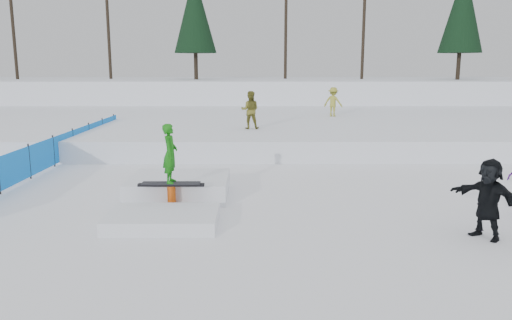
{
  "coord_description": "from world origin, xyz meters",
  "views": [
    {
      "loc": [
        0.45,
        -10.46,
        3.47
      ],
      "look_at": [
        0.5,
        2.0,
        1.1
      ],
      "focal_mm": 35.0,
      "sensor_mm": 36.0,
      "label": 1
    }
  ],
  "objects_px": {
    "walker_olive": "(250,110)",
    "safety_fence": "(54,151)",
    "walker_ygreen": "(333,102)",
    "spectator_dark": "(488,199)",
    "jib_rail_feature": "(175,192)"
  },
  "relations": [
    {
      "from": "safety_fence",
      "to": "walker_olive",
      "type": "xyz_separation_m",
      "value": [
        6.79,
        4.13,
        1.05
      ]
    },
    {
      "from": "safety_fence",
      "to": "walker_ygreen",
      "type": "distance_m",
      "value": 14.6
    },
    {
      "from": "spectator_dark",
      "to": "jib_rail_feature",
      "type": "xyz_separation_m",
      "value": [
        -6.73,
        2.6,
        -0.52
      ]
    },
    {
      "from": "walker_olive",
      "to": "safety_fence",
      "type": "bearing_deg",
      "value": 34.87
    },
    {
      "from": "walker_olive",
      "to": "spectator_dark",
      "type": "height_order",
      "value": "walker_olive"
    },
    {
      "from": "walker_olive",
      "to": "walker_ygreen",
      "type": "relative_size",
      "value": 1.04
    },
    {
      "from": "walker_olive",
      "to": "jib_rail_feature",
      "type": "height_order",
      "value": "walker_olive"
    },
    {
      "from": "spectator_dark",
      "to": "jib_rail_feature",
      "type": "bearing_deg",
      "value": -144.97
    },
    {
      "from": "walker_olive",
      "to": "walker_ygreen",
      "type": "xyz_separation_m",
      "value": [
        4.36,
        5.24,
        -0.03
      ]
    },
    {
      "from": "walker_olive",
      "to": "jib_rail_feature",
      "type": "xyz_separation_m",
      "value": [
        -1.84,
        -8.89,
        -1.3
      ]
    },
    {
      "from": "safety_fence",
      "to": "spectator_dark",
      "type": "height_order",
      "value": "spectator_dark"
    },
    {
      "from": "walker_olive",
      "to": "walker_ygreen",
      "type": "bearing_deg",
      "value": -126.23
    },
    {
      "from": "safety_fence",
      "to": "walker_ygreen",
      "type": "relative_size",
      "value": 10.4
    },
    {
      "from": "safety_fence",
      "to": "walker_olive",
      "type": "height_order",
      "value": "walker_olive"
    },
    {
      "from": "walker_olive",
      "to": "spectator_dark",
      "type": "distance_m",
      "value": 12.51
    }
  ]
}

